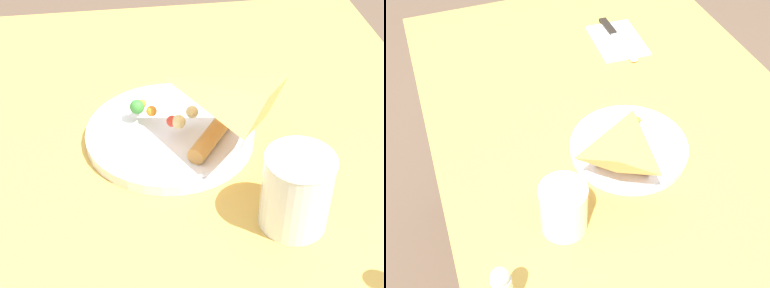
% 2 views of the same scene
% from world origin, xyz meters
% --- Properties ---
extents(ground_plane, '(6.00, 6.00, 0.00)m').
position_xyz_m(ground_plane, '(0.00, 0.00, 0.00)').
color(ground_plane, brown).
extents(dining_table, '(1.07, 0.80, 0.73)m').
position_xyz_m(dining_table, '(0.00, 0.00, 0.62)').
color(dining_table, gold).
rests_on(dining_table, ground_plane).
extents(plate_pizza, '(0.24, 0.24, 0.05)m').
position_xyz_m(plate_pizza, '(0.13, -0.02, 0.75)').
color(plate_pizza, white).
rests_on(plate_pizza, dining_table).
extents(milk_glass, '(0.08, 0.08, 0.10)m').
position_xyz_m(milk_glass, '(0.25, -0.20, 0.78)').
color(milk_glass, white).
rests_on(milk_glass, dining_table).
extents(napkin_folded, '(0.17, 0.13, 0.00)m').
position_xyz_m(napkin_folded, '(-0.24, 0.11, 0.73)').
color(napkin_folded, white).
rests_on(napkin_folded, dining_table).
extents(butter_knife, '(0.20, 0.02, 0.01)m').
position_xyz_m(butter_knife, '(-0.25, 0.11, 0.74)').
color(butter_knife, black).
rests_on(butter_knife, napkin_folded).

